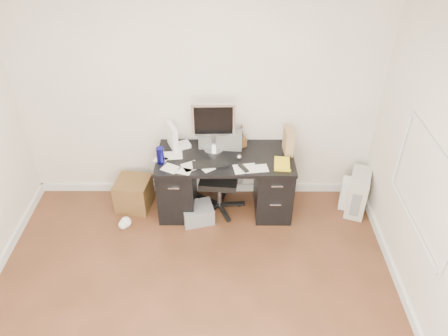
# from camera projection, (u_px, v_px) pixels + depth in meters

# --- Properties ---
(ground) EXTENTS (4.00, 4.00, 0.00)m
(ground) POSITION_uv_depth(u_px,v_px,m) (191.00, 331.00, 3.87)
(ground) COLOR #442916
(ground) RESTS_ON ground
(room_shell) EXTENTS (4.02, 4.02, 2.71)m
(room_shell) POSITION_uv_depth(u_px,v_px,m) (185.00, 182.00, 2.92)
(room_shell) COLOR beige
(room_shell) RESTS_ON ground
(desk) EXTENTS (1.50, 0.70, 0.75)m
(desk) POSITION_uv_depth(u_px,v_px,m) (225.00, 182.00, 4.98)
(desk) COLOR black
(desk) RESTS_ON ground
(loose_papers) EXTENTS (1.10, 0.60, 0.00)m
(loose_papers) POSITION_uv_depth(u_px,v_px,m) (207.00, 159.00, 4.73)
(loose_papers) COLOR white
(loose_papers) RESTS_ON desk
(lcd_monitor) EXTENTS (0.47, 0.28, 0.59)m
(lcd_monitor) POSITION_uv_depth(u_px,v_px,m) (214.00, 127.00, 4.70)
(lcd_monitor) COLOR silver
(lcd_monitor) RESTS_ON desk
(keyboard) EXTENTS (0.40, 0.18, 0.02)m
(keyboard) POSITION_uv_depth(u_px,v_px,m) (211.00, 164.00, 4.63)
(keyboard) COLOR black
(keyboard) RESTS_ON desk
(computer_mouse) EXTENTS (0.06, 0.06, 0.06)m
(computer_mouse) POSITION_uv_depth(u_px,v_px,m) (239.00, 157.00, 4.71)
(computer_mouse) COLOR silver
(computer_mouse) RESTS_ON desk
(travel_mug) EXTENTS (0.11, 0.11, 0.18)m
(travel_mug) POSITION_uv_depth(u_px,v_px,m) (160.00, 155.00, 4.62)
(travel_mug) COLOR navy
(travel_mug) RESTS_ON desk
(white_binder) EXTENTS (0.20, 0.27, 0.29)m
(white_binder) POSITION_uv_depth(u_px,v_px,m) (172.00, 136.00, 4.83)
(white_binder) COLOR white
(white_binder) RESTS_ON desk
(magazine_file) EXTENTS (0.13, 0.24, 0.28)m
(magazine_file) POSITION_uv_depth(u_px,v_px,m) (288.00, 141.00, 4.76)
(magazine_file) COLOR #9A6F4A
(magazine_file) RESTS_ON desk
(pen_cup) EXTENTS (0.14, 0.14, 0.26)m
(pen_cup) POSITION_uv_depth(u_px,v_px,m) (242.00, 136.00, 4.86)
(pen_cup) COLOR #533617
(pen_cup) RESTS_ON desk
(yellow_book) EXTENTS (0.20, 0.24, 0.04)m
(yellow_book) POSITION_uv_depth(u_px,v_px,m) (283.00, 164.00, 4.62)
(yellow_book) COLOR yellow
(yellow_book) RESTS_ON desk
(paper_remote) EXTENTS (0.27, 0.23, 0.02)m
(paper_remote) POSITION_uv_depth(u_px,v_px,m) (245.00, 168.00, 4.58)
(paper_remote) COLOR white
(paper_remote) RESTS_ON desk
(office_chair) EXTENTS (0.61, 0.61, 0.98)m
(office_chair) POSITION_uv_depth(u_px,v_px,m) (219.00, 174.00, 4.94)
(office_chair) COLOR #565855
(office_chair) RESTS_ON ground
(pc_tower) EXTENTS (0.36, 0.52, 0.47)m
(pc_tower) POSITION_uv_depth(u_px,v_px,m) (358.00, 192.00, 5.08)
(pc_tower) COLOR #ACA99C
(pc_tower) RESTS_ON ground
(shopping_bag) EXTENTS (0.34, 0.28, 0.40)m
(shopping_bag) POSITION_uv_depth(u_px,v_px,m) (354.00, 195.00, 5.10)
(shopping_bag) COLOR white
(shopping_bag) RESTS_ON ground
(wicker_basket) EXTENTS (0.43, 0.43, 0.38)m
(wicker_basket) POSITION_uv_depth(u_px,v_px,m) (134.00, 194.00, 5.13)
(wicker_basket) COLOR #472A15
(wicker_basket) RESTS_ON ground
(desk_printer) EXTENTS (0.40, 0.35, 0.20)m
(desk_printer) POSITION_uv_depth(u_px,v_px,m) (198.00, 213.00, 4.99)
(desk_printer) COLOR slate
(desk_printer) RESTS_ON ground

